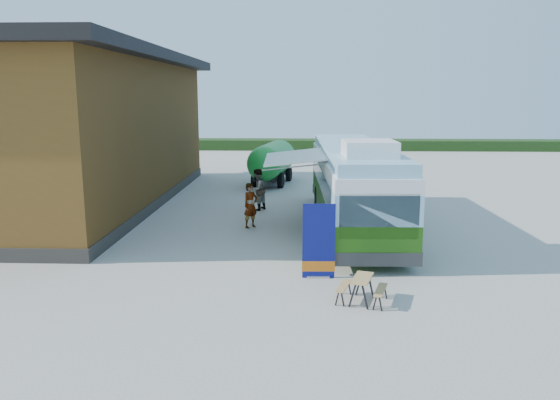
{
  "coord_description": "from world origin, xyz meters",
  "views": [
    {
      "loc": [
        0.43,
        -16.84,
        5.43
      ],
      "look_at": [
        -0.38,
        3.96,
        1.4
      ],
      "focal_mm": 35.0,
      "sensor_mm": 36.0,
      "label": 1
    }
  ],
  "objects_px": {
    "person_b": "(257,190)",
    "bus": "(353,183)",
    "banner": "(319,248)",
    "person_a": "(251,205)",
    "picnic_table": "(362,284)",
    "slurry_tanker": "(272,160)"
  },
  "relations": [
    {
      "from": "bus",
      "to": "banner",
      "type": "height_order",
      "value": "bus"
    },
    {
      "from": "banner",
      "to": "person_a",
      "type": "bearing_deg",
      "value": 111.06
    },
    {
      "from": "banner",
      "to": "person_a",
      "type": "relative_size",
      "value": 1.22
    },
    {
      "from": "bus",
      "to": "banner",
      "type": "distance_m",
      "value": 6.76
    },
    {
      "from": "banner",
      "to": "picnic_table",
      "type": "relative_size",
      "value": 1.56
    },
    {
      "from": "bus",
      "to": "banner",
      "type": "relative_size",
      "value": 5.64
    },
    {
      "from": "picnic_table",
      "to": "person_a",
      "type": "relative_size",
      "value": 0.78
    },
    {
      "from": "picnic_table",
      "to": "person_a",
      "type": "distance_m",
      "value": 8.99
    },
    {
      "from": "banner",
      "to": "slurry_tanker",
      "type": "xyz_separation_m",
      "value": [
        -2.3,
        17.54,
        0.53
      ]
    },
    {
      "from": "person_b",
      "to": "person_a",
      "type": "bearing_deg",
      "value": 32.42
    },
    {
      "from": "picnic_table",
      "to": "slurry_tanker",
      "type": "relative_size",
      "value": 0.21
    },
    {
      "from": "person_b",
      "to": "bus",
      "type": "bearing_deg",
      "value": 84.97
    },
    {
      "from": "picnic_table",
      "to": "banner",
      "type": "bearing_deg",
      "value": 136.37
    },
    {
      "from": "banner",
      "to": "person_b",
      "type": "height_order",
      "value": "banner"
    },
    {
      "from": "picnic_table",
      "to": "person_b",
      "type": "bearing_deg",
      "value": 124.29
    },
    {
      "from": "picnic_table",
      "to": "slurry_tanker",
      "type": "distance_m",
      "value": 19.77
    },
    {
      "from": "person_a",
      "to": "slurry_tanker",
      "type": "height_order",
      "value": "slurry_tanker"
    },
    {
      "from": "person_a",
      "to": "person_b",
      "type": "xyz_separation_m",
      "value": [
        -0.0,
        3.47,
        0.06
      ]
    },
    {
      "from": "bus",
      "to": "banner",
      "type": "bearing_deg",
      "value": -105.61
    },
    {
      "from": "person_a",
      "to": "bus",
      "type": "bearing_deg",
      "value": -40.9
    },
    {
      "from": "banner",
      "to": "person_a",
      "type": "height_order",
      "value": "banner"
    },
    {
      "from": "banner",
      "to": "person_a",
      "type": "xyz_separation_m",
      "value": [
        -2.61,
        6.26,
        -0.0
      ]
    }
  ]
}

